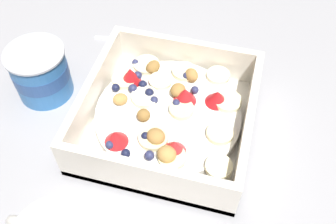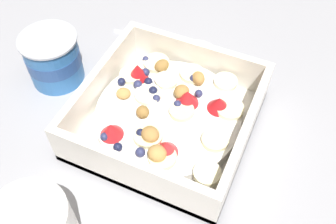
% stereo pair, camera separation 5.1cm
% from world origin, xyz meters
% --- Properties ---
extents(ground_plane, '(2.40, 2.40, 0.00)m').
position_xyz_m(ground_plane, '(0.00, 0.00, 0.00)').
color(ground_plane, '#9E9EA3').
extents(fruit_bowl, '(0.22, 0.22, 0.07)m').
position_xyz_m(fruit_bowl, '(0.02, 0.02, 0.02)').
color(fruit_bowl, white).
rests_on(fruit_bowl, ground).
extents(spoon, '(0.05, 0.17, 0.01)m').
position_xyz_m(spoon, '(0.18, 0.06, 0.00)').
color(spoon, silver).
rests_on(spoon, ground).
extents(yogurt_cup, '(0.08, 0.08, 0.08)m').
position_xyz_m(yogurt_cup, '(0.03, 0.21, 0.04)').
color(yogurt_cup, '#3370B7').
rests_on(yogurt_cup, ground).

